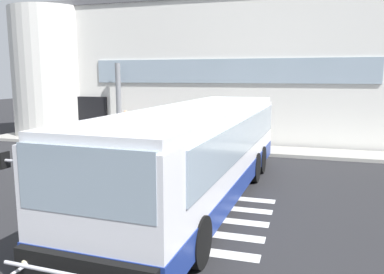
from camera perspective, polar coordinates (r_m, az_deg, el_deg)
The scene contains 9 objects.
ground_plane at distance 14.46m, azimuth -3.81°, elevation -5.20°, with size 80.00×90.00×0.02m, color #232326.
bay_paint_stripes at distance 10.04m, azimuth -1.43°, elevation -11.65°, with size 4.40×3.96×0.01m.
terminal_building at distance 25.35m, azimuth 3.93°, elevation 9.71°, with size 22.12×13.80×7.68m.
boarding_curb at distance 18.91m, azimuth 1.27°, elevation -1.51°, with size 24.32×2.00×0.15m, color #9E9B93.
entry_support_column at distance 20.93m, azimuth -10.88°, elevation 5.19°, with size 0.28×0.28×4.08m, color slate.
bus_main_foreground at distance 10.91m, azimuth 1.11°, elevation -2.67°, with size 3.46×11.77×2.70m.
passenger_near_column at distance 19.95m, azimuth -9.83°, elevation 1.83°, with size 0.46×0.42×1.68m.
passenger_by_doorway at distance 19.21m, azimuth -7.24°, elevation 1.62°, with size 0.49×0.41×1.68m.
passenger_at_curb_edge at distance 19.01m, azimuth -3.05°, elevation 1.60°, with size 0.45×0.44×1.68m.
Camera 1 is at (4.93, -13.12, 3.56)m, focal length 35.75 mm.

